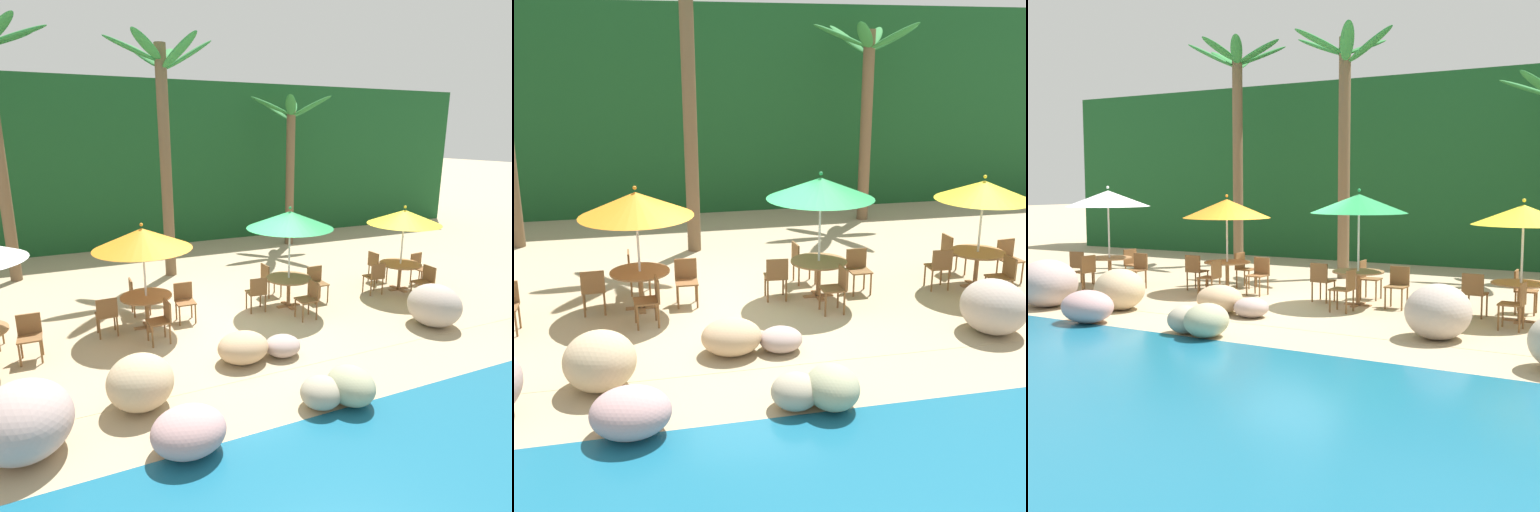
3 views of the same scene
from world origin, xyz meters
The scene contains 29 objects.
ground_plane centered at (0.00, 0.00, 0.00)m, with size 120.00×120.00×0.00m, color tan.
terrace_deck centered at (0.00, 0.00, 0.00)m, with size 18.00×5.20×0.01m.
foliage_backdrop centered at (0.00, 9.00, 3.00)m, with size 28.00×2.40×6.00m.
rock_seawall centered at (-1.02, -2.96, 0.38)m, with size 16.61×2.87×1.00m.
umbrella_white centered at (-5.07, -0.34, 2.21)m, with size 2.07×2.07×2.53m.
dining_table_white centered at (-5.07, -0.34, 0.61)m, with size 1.10×1.10×0.74m.
chair_white_seaward centered at (-4.21, -0.27, 0.51)m, with size 0.43×0.44×0.87m.
chair_white_inland centered at (-5.06, 0.52, 0.51)m, with size 0.47×0.47×0.87m.
chair_white_left centered at (-5.90, -0.54, 0.51)m, with size 0.47×0.48×0.87m.
chair_white_right centered at (-5.04, -1.19, 0.51)m, with size 0.46×0.45×0.87m.
umbrella_orange centered at (-1.94, 0.29, 2.00)m, with size 2.07×2.07×2.33m.
dining_table_orange centered at (-1.94, 0.29, 0.61)m, with size 1.10×1.10×0.74m.
chair_orange_seaward centered at (-1.09, 0.35, 0.51)m, with size 0.44×0.44×0.87m.
chair_orange_inland centered at (-2.02, 1.14, 0.51)m, with size 0.43×0.42×0.87m.
chair_orange_left centered at (-2.79, 0.17, 0.51)m, with size 0.44×0.44×0.87m.
chair_orange_right centered at (-1.79, -0.55, 0.51)m, with size 0.46×0.45×0.87m.
umbrella_green centered at (1.47, 0.17, 2.16)m, with size 2.06×2.06×2.48m.
dining_table_green centered at (1.47, 0.17, 0.61)m, with size 1.10×1.10×0.74m.
chair_green_seaward centered at (2.32, 0.27, 0.51)m, with size 0.42×0.43×0.87m.
chair_green_inland centered at (1.33, 1.01, 0.51)m, with size 0.45×0.44×0.87m.
chair_green_left centered at (0.61, 0.14, 0.51)m, with size 0.45×0.46×0.87m.
chair_green_right centered at (1.56, -0.68, 0.51)m, with size 0.43×0.42×0.87m.
umbrella_yellow centered at (4.80, 0.04, 2.00)m, with size 1.91×1.91×2.31m.
dining_table_yellow centered at (4.80, 0.04, 0.61)m, with size 1.10×1.10×0.74m.
chair_yellow_inland centered at (4.67, 0.89, 0.51)m, with size 0.45×0.44×0.87m.
chair_yellow_left centered at (3.95, -0.01, 0.51)m, with size 0.44×0.45×0.87m.
chair_yellow_right centered at (4.88, -0.81, 0.51)m, with size 0.43×0.42×0.87m.
palm_tree_nearest centered at (-4.78, 5.18, 4.70)m, with size 3.09×3.14×6.96m.
palm_tree_second centered at (-0.55, 3.91, 4.35)m, with size 2.93×2.77×6.63m.
Camera 3 is at (7.04, -13.16, 2.57)m, focal length 48.02 mm.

